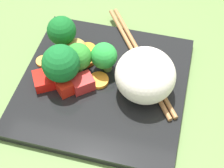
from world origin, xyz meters
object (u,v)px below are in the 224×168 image
object	(u,v)px
rice_mound	(146,74)
broccoli_floret_3	(61,64)
carrot_slice_2	(87,60)
chopstick_pair	(139,58)
square_plate	(103,85)

from	to	relation	value
rice_mound	broccoli_floret_3	world-z (taller)	same
carrot_slice_2	chopstick_pair	distance (cm)	8.28
carrot_slice_2	rice_mound	bearing A→B (deg)	162.02
carrot_slice_2	chopstick_pair	bearing A→B (deg)	-162.82
square_plate	broccoli_floret_3	bearing A→B (deg)	13.25
rice_mound	carrot_slice_2	xyz separation A→B (cm)	(9.67, -3.14, -3.08)
chopstick_pair	carrot_slice_2	bearing A→B (deg)	73.68
square_plate	broccoli_floret_3	world-z (taller)	broccoli_floret_3
square_plate	broccoli_floret_3	xyz separation A→B (cm)	(5.76, 1.36, 4.85)
broccoli_floret_3	chopstick_pair	size ratio (longest dim) A/B	0.33
broccoli_floret_3	chopstick_pair	bearing A→B (deg)	-144.71
rice_mound	broccoli_floret_3	size ratio (longest dim) A/B	1.28
broccoli_floret_3	carrot_slice_2	size ratio (longest dim) A/B	2.94
square_plate	chopstick_pair	xyz separation A→B (cm)	(-4.36, -5.80, 1.01)
rice_mound	chopstick_pair	size ratio (longest dim) A/B	0.43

